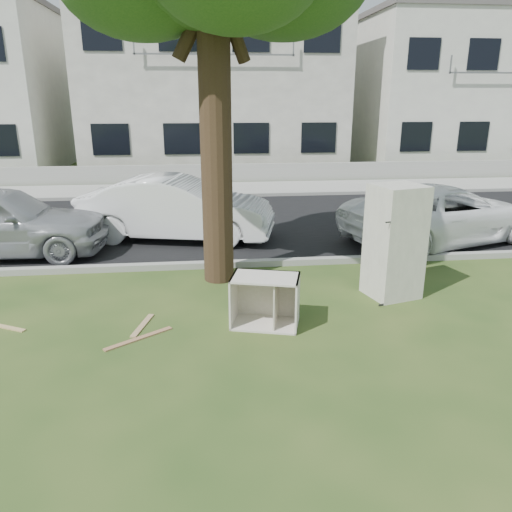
{
  "coord_description": "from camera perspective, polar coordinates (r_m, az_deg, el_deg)",
  "views": [
    {
      "loc": [
        -0.67,
        -6.87,
        3.23
      ],
      "look_at": [
        0.15,
        0.6,
        0.81
      ],
      "focal_mm": 35.0,
      "sensor_mm": 36.0,
      "label": 1
    }
  ],
  "objects": [
    {
      "name": "townhouse_center",
      "position": [
        24.38,
        -4.97,
        18.97
      ],
      "size": [
        11.22,
        8.16,
        7.44
      ],
      "color": "silver",
      "rests_on": "ground"
    },
    {
      "name": "car_center",
      "position": [
        11.76,
        -9.02,
        5.38
      ],
      "size": [
        4.67,
        2.52,
        1.46
      ],
      "primitive_type": "imported",
      "rotation": [
        0.0,
        0.0,
        1.34
      ],
      "color": "white",
      "rests_on": "ground"
    },
    {
      "name": "cabinet",
      "position": [
        7.29,
        1.07,
        -5.14
      ],
      "size": [
        1.09,
        0.83,
        0.75
      ],
      "primitive_type": "cube",
      "rotation": [
        0.0,
        0.0,
        -0.26
      ],
      "color": "silver",
      "rests_on": "ground"
    },
    {
      "name": "ground",
      "position": [
        7.61,
        -0.65,
        -7.21
      ],
      "size": [
        120.0,
        120.0,
        0.0
      ],
      "primitive_type": "plane",
      "color": "#274318"
    },
    {
      "name": "plank_a",
      "position": [
        7.2,
        -13.23,
        -9.16
      ],
      "size": [
        0.89,
        0.66,
        0.02
      ],
      "primitive_type": "cube",
      "rotation": [
        0.0,
        0.0,
        0.61
      ],
      "color": "#9C6D4B",
      "rests_on": "ground"
    },
    {
      "name": "kerb_far",
      "position": [
        16.74,
        -3.89,
        6.71
      ],
      "size": [
        120.0,
        0.18,
        0.12
      ],
      "primitive_type": "cube",
      "color": "gray",
      "rests_on": "ground"
    },
    {
      "name": "car_right",
      "position": [
        12.2,
        20.56,
        4.58
      ],
      "size": [
        5.21,
        3.62,
        1.32
      ],
      "primitive_type": "imported",
      "rotation": [
        0.0,
        0.0,
        1.9
      ],
      "color": "white",
      "rests_on": "ground"
    },
    {
      "name": "fridge",
      "position": [
        8.51,
        15.57,
        1.59
      ],
      "size": [
        0.94,
        0.9,
        1.88
      ],
      "primitive_type": "cube",
      "rotation": [
        0.0,
        0.0,
        0.27
      ],
      "color": "beige",
      "rests_on": "ground"
    },
    {
      "name": "low_wall",
      "position": [
        19.69,
        -4.31,
        9.41
      ],
      "size": [
        120.0,
        0.15,
        0.7
      ],
      "primitive_type": "cube",
      "color": "gray",
      "rests_on": "ground"
    },
    {
      "name": "sidewalk",
      "position": [
        18.17,
        -4.1,
        7.6
      ],
      "size": [
        120.0,
        2.8,
        0.01
      ],
      "primitive_type": "cube",
      "color": "gray",
      "rests_on": "ground"
    },
    {
      "name": "kerb_near",
      "position": [
        9.88,
        -2.05,
        -1.21
      ],
      "size": [
        120.0,
        0.18,
        0.12
      ],
      "primitive_type": "cube",
      "color": "gray",
      "rests_on": "ground"
    },
    {
      "name": "road",
      "position": [
        13.28,
        -3.2,
        3.79
      ],
      "size": [
        120.0,
        7.0,
        0.01
      ],
      "primitive_type": "cube",
      "color": "black",
      "rests_on": "ground"
    },
    {
      "name": "townhouse_right",
      "position": [
        27.46,
        22.23,
        17.02
      ],
      "size": [
        10.2,
        8.16,
        6.84
      ],
      "color": "beige",
      "rests_on": "ground"
    },
    {
      "name": "plank_c",
      "position": [
        7.58,
        -12.84,
        -7.73
      ],
      "size": [
        0.28,
        0.76,
        0.02
      ],
      "primitive_type": "cube",
      "rotation": [
        0.0,
        0.0,
        1.31
      ],
      "color": "tan",
      "rests_on": "ground"
    },
    {
      "name": "plank_b",
      "position": [
        8.24,
        -26.96,
        -7.19
      ],
      "size": [
        0.75,
        0.44,
        0.02
      ],
      "primitive_type": "cube",
      "rotation": [
        0.0,
        0.0,
        -0.48
      ],
      "color": "tan",
      "rests_on": "ground"
    }
  ]
}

